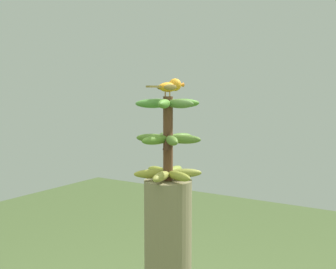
# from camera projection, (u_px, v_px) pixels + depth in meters

# --- Properties ---
(banana_bunch) EXTENTS (0.28, 0.29, 0.35)m
(banana_bunch) POSITION_uv_depth(u_px,v_px,m) (168.00, 139.00, 1.82)
(banana_bunch) COLOR brown
(banana_bunch) RESTS_ON banana_tree
(perched_bird) EXTENTS (0.08, 0.19, 0.07)m
(perched_bird) POSITION_uv_depth(u_px,v_px,m) (170.00, 86.00, 1.81)
(perched_bird) COLOR #C68933
(perched_bird) RESTS_ON banana_bunch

